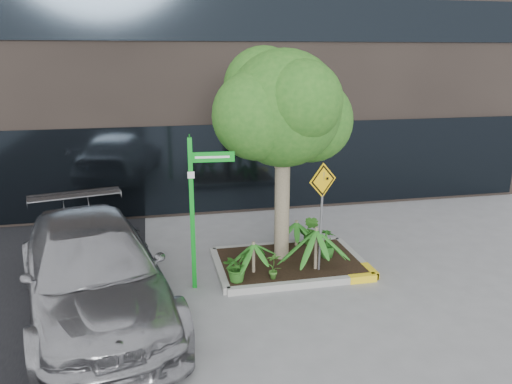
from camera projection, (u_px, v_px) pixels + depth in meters
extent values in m
plane|color=gray|center=(284.00, 272.00, 11.02)|extent=(80.00, 80.00, 0.00)
cube|color=#9E9E99|center=(277.00, 246.00, 12.36)|extent=(3.20, 0.15, 0.15)
cube|color=#9E9E99|center=(304.00, 284.00, 10.29)|extent=(3.20, 0.15, 0.15)
cube|color=#9E9E99|center=(219.00, 269.00, 11.00)|extent=(0.15, 2.20, 0.15)
cube|color=#9E9E99|center=(355.00, 257.00, 11.65)|extent=(0.15, 2.20, 0.15)
cube|color=yellow|center=(362.00, 278.00, 10.55)|extent=(0.60, 0.17, 0.15)
cube|color=black|center=(289.00, 261.00, 11.31)|extent=(3.05, 2.05, 0.06)
cylinder|color=gray|center=(282.00, 198.00, 11.12)|extent=(0.33, 0.33, 3.13)
cylinder|color=gray|center=(287.00, 147.00, 10.84)|extent=(0.59, 0.17, 1.01)
sphere|color=#26611B|center=(283.00, 109.00, 10.59)|extent=(2.50, 2.50, 2.50)
sphere|color=#26611B|center=(311.00, 120.00, 11.12)|extent=(1.88, 1.88, 1.88)
sphere|color=#26611B|center=(257.00, 115.00, 10.30)|extent=(1.88, 1.88, 1.88)
sphere|color=#26611B|center=(302.00, 101.00, 9.99)|extent=(1.67, 1.67, 1.67)
sphere|color=#26611B|center=(264.00, 87.00, 10.91)|extent=(1.77, 1.77, 1.77)
cylinder|color=gray|center=(316.00, 248.00, 10.74)|extent=(0.07, 0.07, 0.95)
cylinder|color=gray|center=(254.00, 257.00, 10.60)|extent=(0.07, 0.07, 0.69)
cylinder|color=gray|center=(296.00, 233.00, 12.11)|extent=(0.07, 0.07, 0.64)
imported|color=#A1A1A6|center=(93.00, 271.00, 9.07)|extent=(3.59, 6.25, 1.70)
imported|color=#28611B|center=(236.00, 266.00, 10.21)|extent=(0.79, 0.79, 0.64)
imported|color=#286E21|center=(327.00, 243.00, 11.41)|extent=(0.54, 0.54, 0.69)
imported|color=#33671F|center=(274.00, 266.00, 10.31)|extent=(0.32, 0.32, 0.58)
imported|color=#2D681E|center=(311.00, 230.00, 12.15)|extent=(0.57, 0.57, 0.74)
cube|color=#0D951E|center=(192.00, 215.00, 9.91)|extent=(0.10, 0.10, 3.13)
cube|color=#0D951E|center=(212.00, 157.00, 9.65)|extent=(0.87, 0.10, 0.20)
cube|color=#0D951E|center=(190.00, 142.00, 9.94)|extent=(0.10, 0.87, 0.20)
cube|color=white|center=(212.00, 157.00, 9.64)|extent=(0.67, 0.06, 0.04)
cube|color=white|center=(189.00, 142.00, 9.94)|extent=(0.06, 0.67, 0.04)
cube|color=white|center=(191.00, 175.00, 9.64)|extent=(0.13, 0.02, 0.13)
cylinder|color=slate|center=(321.00, 222.00, 10.51)|extent=(0.08, 0.10, 2.18)
cube|color=yellow|center=(323.00, 180.00, 10.24)|extent=(0.68, 0.31, 0.73)
cube|color=black|center=(323.00, 180.00, 10.23)|extent=(0.60, 0.27, 0.65)
cube|color=yellow|center=(323.00, 180.00, 10.23)|extent=(0.51, 0.23, 0.55)
cube|color=black|center=(323.00, 181.00, 10.22)|extent=(0.16, 0.07, 0.10)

